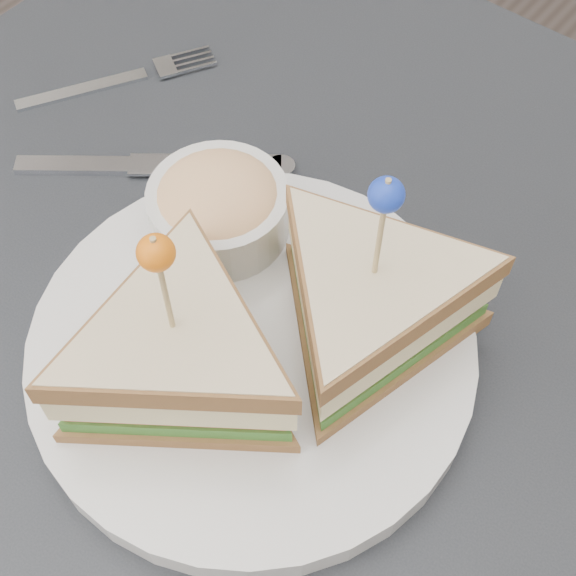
{
  "coord_description": "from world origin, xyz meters",
  "views": [
    {
      "loc": [
        0.18,
        -0.21,
        1.21
      ],
      "look_at": [
        0.01,
        0.01,
        0.8
      ],
      "focal_mm": 50.0,
      "sensor_mm": 36.0,
      "label": 1
    }
  ],
  "objects": [
    {
      "name": "cutlery_knife",
      "position": [
        -0.17,
        0.05,
        0.75
      ],
      "size": [
        0.18,
        0.15,
        0.01
      ],
      "rotation": [
        0.0,
        0.0,
        -0.91
      ],
      "color": "silver",
      "rests_on": "table"
    },
    {
      "name": "plate_meal",
      "position": [
        0.01,
        -0.02,
        0.8
      ],
      "size": [
        0.33,
        0.32,
        0.17
      ],
      "rotation": [
        0.0,
        0.0,
        0.1
      ],
      "color": "silver",
      "rests_on": "table"
    },
    {
      "name": "cutlery_fork",
      "position": [
        -0.25,
        0.12,
        0.75
      ],
      "size": [
        0.1,
        0.16,
        0.0
      ],
      "rotation": [
        0.0,
        0.0,
        -0.53
      ],
      "color": "silver",
      "rests_on": "table"
    },
    {
      "name": "table",
      "position": [
        0.0,
        0.0,
        0.67
      ],
      "size": [
        0.8,
        0.8,
        0.75
      ],
      "color": "black",
      "rests_on": "ground"
    }
  ]
}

